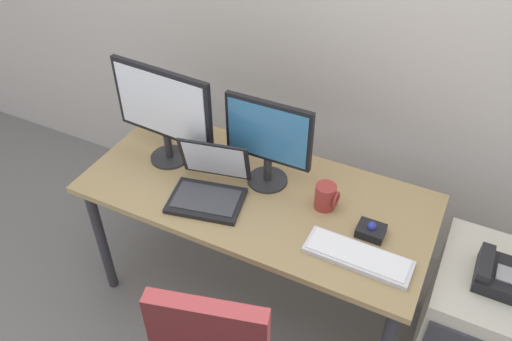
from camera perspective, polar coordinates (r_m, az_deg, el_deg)
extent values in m
plane|color=slate|center=(2.78, 0.00, -13.35)|extent=(8.00, 8.00, 0.00)
cube|color=#9C8052|center=(2.25, 0.00, -2.64)|extent=(1.53, 0.70, 0.03)
cylinder|color=#2D2D33|center=(2.66, -16.82, -7.45)|extent=(0.05, 0.05, 0.68)
cylinder|color=#2D2D33|center=(2.97, -9.76, -0.19)|extent=(0.05, 0.05, 0.68)
cylinder|color=#2D2D33|center=(2.59, 17.34, -9.15)|extent=(0.05, 0.05, 0.68)
cube|color=beige|center=(2.47, 23.18, -15.39)|extent=(0.42, 0.52, 0.63)
cube|color=black|center=(2.20, 25.40, -10.55)|extent=(0.17, 0.20, 0.06)
cube|color=black|center=(2.16, 24.21, -9.33)|extent=(0.05, 0.18, 0.04)
cube|color=gray|center=(2.18, 26.12, -10.35)|extent=(0.07, 0.08, 0.01)
cylinder|color=#262628|center=(2.45, -9.56, 1.48)|extent=(0.18, 0.18, 0.01)
cylinder|color=#262628|center=(2.41, -9.73, 2.71)|extent=(0.04, 0.04, 0.12)
cube|color=black|center=(2.29, -10.36, 7.31)|extent=(0.51, 0.05, 0.34)
cube|color=white|center=(2.28, -10.58, 7.14)|extent=(0.46, 0.03, 0.30)
cylinder|color=#262628|center=(2.29, 1.28, -1.03)|extent=(0.18, 0.18, 0.01)
cylinder|color=#262628|center=(2.25, 1.31, 0.18)|extent=(0.04, 0.04, 0.11)
cube|color=black|center=(2.13, 1.39, 4.34)|extent=(0.39, 0.03, 0.29)
cube|color=teal|center=(2.12, 1.23, 4.15)|extent=(0.36, 0.01, 0.25)
cube|color=silver|center=(2.01, 11.27, -9.40)|extent=(0.41, 0.14, 0.02)
cube|color=white|center=(2.00, 11.32, -9.14)|extent=(0.38, 0.12, 0.01)
cube|color=black|center=(2.20, -5.56, -3.35)|extent=(0.35, 0.28, 0.02)
cube|color=#38383D|center=(2.19, -5.58, -3.12)|extent=(0.30, 0.22, 0.00)
cube|color=black|center=(2.22, -4.60, 1.22)|extent=(0.32, 0.13, 0.21)
cube|color=silver|center=(2.22, -4.65, 1.13)|extent=(0.28, 0.11, 0.19)
cube|color=black|center=(2.10, 12.67, -6.57)|extent=(0.11, 0.09, 0.04)
sphere|color=navy|center=(2.08, 12.77, -6.07)|extent=(0.04, 0.04, 0.04)
cylinder|color=#9A302D|center=(2.16, 7.72, -2.87)|extent=(0.09, 0.09, 0.11)
torus|color=#98332F|center=(2.15, 8.92, -3.21)|extent=(0.01, 0.07, 0.07)
ellipsoid|color=yellow|center=(2.55, -6.94, 3.83)|extent=(0.12, 0.19, 0.04)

